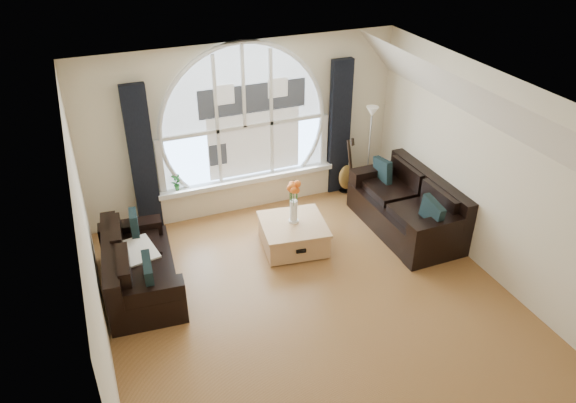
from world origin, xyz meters
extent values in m
cube|color=brown|center=(0.00, 0.00, 0.00)|extent=(5.00, 5.50, 0.01)
cube|color=silver|center=(0.00, 0.00, 2.70)|extent=(5.00, 5.50, 0.01)
cube|color=beige|center=(0.00, 2.75, 1.35)|extent=(5.00, 0.01, 2.70)
cube|color=beige|center=(0.00, -2.75, 1.35)|extent=(5.00, 0.01, 2.70)
cube|color=beige|center=(-2.50, 0.00, 1.35)|extent=(0.01, 5.50, 2.70)
cube|color=beige|center=(2.50, 0.00, 1.35)|extent=(0.01, 5.50, 2.70)
cube|color=silver|center=(2.20, 0.00, 2.35)|extent=(0.92, 5.50, 0.72)
cube|color=silver|center=(0.00, 2.72, 1.62)|extent=(2.60, 0.06, 2.15)
cube|color=white|center=(0.00, 2.65, 0.51)|extent=(2.90, 0.22, 0.08)
cube|color=white|center=(0.00, 2.69, 1.62)|extent=(2.76, 0.08, 2.15)
cube|color=silver|center=(0.15, 2.71, 1.50)|extent=(1.70, 0.02, 1.50)
cube|color=black|center=(-1.60, 2.63, 1.15)|extent=(0.35, 0.12, 2.30)
cube|color=black|center=(1.60, 2.63, 1.15)|extent=(0.35, 0.12, 2.30)
cube|color=black|center=(-1.97, 1.17, 0.40)|extent=(0.99, 1.78, 0.76)
cube|color=black|center=(2.02, 1.12, 0.40)|extent=(1.00, 1.97, 0.87)
cube|color=tan|center=(0.25, 1.31, 0.22)|extent=(1.03, 1.03, 0.45)
cube|color=silver|center=(-2.02, 1.26, 0.50)|extent=(0.65, 0.65, 0.10)
cube|color=white|center=(0.27, 1.35, 0.80)|extent=(0.24, 0.24, 0.70)
cube|color=#B2B2B2|center=(1.97, 2.26, 0.80)|extent=(0.24, 0.24, 1.60)
cube|color=olive|center=(1.71, 2.46, 0.53)|extent=(0.41, 0.33, 1.06)
imported|color=#1E6023|center=(-1.15, 2.65, 0.69)|extent=(0.18, 0.15, 0.29)
camera|label=1|loc=(-2.32, -4.93, 4.76)|focal=34.72mm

